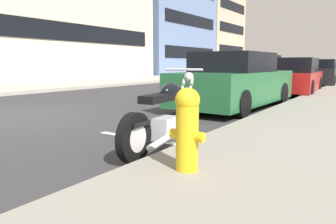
# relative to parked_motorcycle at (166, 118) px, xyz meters

# --- Properties ---
(ground_plane) EXTENTS (260.00, 260.00, 0.00)m
(ground_plane) POSITION_rel_parked_motorcycle_xyz_m (0.23, 4.36, -0.42)
(ground_plane) COLOR #333335
(sidewalk_far_curb) EXTENTS (120.00, 5.00, 0.14)m
(sidewalk_far_curb) POSITION_rel_parked_motorcycle_xyz_m (12.23, 11.43, -0.35)
(sidewalk_far_curb) COLOR #ADA89E
(sidewalk_far_curb) RESTS_ON ground
(parking_stall_stripe) EXTENTS (0.12, 2.20, 0.01)m
(parking_stall_stripe) POSITION_rel_parked_motorcycle_xyz_m (0.23, 0.38, -0.42)
(parking_stall_stripe) COLOR silver
(parking_stall_stripe) RESTS_ON ground
(parked_motorcycle) EXTENTS (2.14, 0.62, 1.10)m
(parked_motorcycle) POSITION_rel_parked_motorcycle_xyz_m (0.00, 0.00, 0.00)
(parked_motorcycle) COLOR black
(parked_motorcycle) RESTS_ON ground
(parked_car_mid_block) EXTENTS (4.49, 1.91, 1.46)m
(parked_car_mid_block) POSITION_rel_parked_motorcycle_xyz_m (4.41, 0.76, 0.26)
(parked_car_mid_block) COLOR #236638
(parked_car_mid_block) RESTS_ON ground
(parked_car_behind_motorcycle) EXTENTS (4.17, 2.02, 1.39)m
(parked_car_behind_motorcycle) POSITION_rel_parked_motorcycle_xyz_m (9.42, 0.44, 0.24)
(parked_car_behind_motorcycle) COLOR #AD1919
(parked_car_behind_motorcycle) RESTS_ON ground
(parked_car_at_intersection) EXTENTS (4.46, 2.14, 1.39)m
(parked_car_at_intersection) POSITION_rel_parked_motorcycle_xyz_m (15.05, 0.43, 0.25)
(parked_car_at_intersection) COLOR black
(parked_car_at_intersection) RESTS_ON ground
(parked_car_far_down_curb) EXTENTS (4.54, 2.04, 1.33)m
(parked_car_far_down_curb) POSITION_rel_parked_motorcycle_xyz_m (21.04, 0.38, 0.22)
(parked_car_far_down_curb) COLOR silver
(parked_car_far_down_curb) RESTS_ON ground
(crossing_truck) EXTENTS (2.35, 5.44, 1.92)m
(crossing_truck) POSITION_rel_parked_motorcycle_xyz_m (26.30, 7.37, 0.58)
(crossing_truck) COLOR #4C5156
(crossing_truck) RESTS_ON ground
(fire_hydrant) EXTENTS (0.24, 0.36, 0.81)m
(fire_hydrant) POSITION_rel_parked_motorcycle_xyz_m (-1.01, -0.93, 0.15)
(fire_hydrant) COLOR gold
(fire_hydrant) RESTS_ON sidewalk_near_curb
(townhouse_corner_block) EXTENTS (11.36, 10.16, 10.25)m
(townhouse_corner_block) POSITION_rel_parked_motorcycle_xyz_m (24.95, 18.77, 4.71)
(townhouse_corner_block) COLOR #6B84B2
(townhouse_corner_block) RESTS_ON ground
(townhouse_behind_pole) EXTENTS (9.01, 11.03, 13.02)m
(townhouse_behind_pole) POSITION_rel_parked_motorcycle_xyz_m (35.37, 19.20, 6.09)
(townhouse_behind_pole) COLOR beige
(townhouse_behind_pole) RESTS_ON ground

